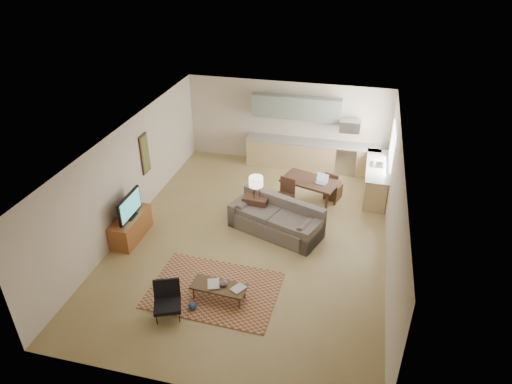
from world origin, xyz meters
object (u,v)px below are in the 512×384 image
(coffee_table, at_px, (219,292))
(console_table, at_px, (256,209))
(sofa, at_px, (276,218))
(tv_credenza, at_px, (131,227))
(dining_table, at_px, (309,192))
(armchair, at_px, (167,302))

(coffee_table, distance_m, console_table, 3.06)
(sofa, height_order, tv_credenza, sofa)
(sofa, height_order, console_table, sofa)
(coffee_table, xyz_separation_m, dining_table, (1.30, 4.25, 0.21))
(sofa, bearing_deg, armchair, -93.90)
(sofa, distance_m, tv_credenza, 3.64)
(coffee_table, distance_m, armchair, 1.11)
(coffee_table, height_order, console_table, console_table)
(sofa, relative_size, console_table, 3.28)
(console_table, height_order, dining_table, dining_table)
(coffee_table, bearing_deg, armchair, -136.76)
(console_table, bearing_deg, dining_table, 48.23)
(console_table, bearing_deg, coffee_table, -86.57)
(armchair, xyz_separation_m, console_table, (0.90, 3.75, 0.02))
(dining_table, bearing_deg, coffee_table, -89.89)
(armchair, height_order, dining_table, dining_table)
(coffee_table, height_order, tv_credenza, tv_credenza)
(console_table, bearing_deg, tv_credenza, -148.45)
(tv_credenza, height_order, dining_table, dining_table)
(sofa, xyz_separation_m, console_table, (-0.61, 0.37, -0.05))
(tv_credenza, relative_size, dining_table, 0.89)
(armchair, bearing_deg, sofa, 43.68)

